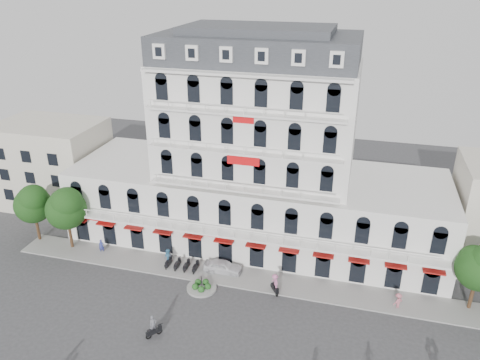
% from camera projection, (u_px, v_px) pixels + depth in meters
% --- Properties ---
extents(ground, '(120.00, 120.00, 0.00)m').
position_uv_depth(ground, '(211.00, 332.00, 43.96)').
color(ground, '#38383A').
rests_on(ground, ground).
extents(sidewalk, '(53.00, 4.00, 0.16)m').
position_uv_depth(sidewalk, '(236.00, 276.00, 51.85)').
color(sidewalk, gray).
rests_on(sidewalk, ground).
extents(main_building, '(45.00, 15.00, 25.80)m').
position_uv_depth(main_building, '(256.00, 164.00, 55.69)').
color(main_building, silver).
rests_on(main_building, ground).
extents(flank_building_west, '(14.00, 10.00, 12.00)m').
position_uv_depth(flank_building_west, '(53.00, 164.00, 66.25)').
color(flank_building_west, beige).
rests_on(flank_building_west, ground).
extents(traffic_island, '(3.20, 3.20, 1.60)m').
position_uv_depth(traffic_island, '(202.00, 287.00, 49.85)').
color(traffic_island, gray).
rests_on(traffic_island, ground).
extents(parked_scooter_row, '(4.40, 1.80, 1.10)m').
position_uv_depth(parked_scooter_row, '(182.00, 269.00, 53.22)').
color(parked_scooter_row, black).
rests_on(parked_scooter_row, ground).
extents(tree_west_outer, '(4.50, 4.48, 7.76)m').
position_uv_depth(tree_west_outer, '(33.00, 202.00, 56.74)').
color(tree_west_outer, '#382314').
rests_on(tree_west_outer, ground).
extents(tree_west_inner, '(4.76, 4.76, 8.25)m').
position_uv_depth(tree_west_inner, '(66.00, 207.00, 54.96)').
color(tree_west_inner, '#382314').
rests_on(tree_west_inner, ground).
extents(tree_east_inner, '(4.40, 4.37, 7.57)m').
position_uv_depth(tree_east_inner, '(480.00, 266.00, 44.86)').
color(tree_east_inner, '#382314').
rests_on(tree_east_inner, ground).
extents(parked_car, '(4.41, 1.88, 1.49)m').
position_uv_depth(parked_car, '(223.00, 266.00, 52.42)').
color(parked_car, silver).
rests_on(parked_car, ground).
extents(rider_west, '(1.22, 1.40, 2.35)m').
position_uv_depth(rider_west, '(153.00, 327.00, 43.04)').
color(rider_west, black).
rests_on(rider_west, ground).
extents(rider_center, '(1.26, 1.47, 2.35)m').
position_uv_depth(rider_center, '(275.00, 283.00, 48.80)').
color(rider_center, black).
rests_on(rider_center, ground).
extents(pedestrian_left, '(1.01, 0.74, 1.89)m').
position_uv_depth(pedestrian_left, '(168.00, 256.00, 53.91)').
color(pedestrian_left, navy).
rests_on(pedestrian_left, ground).
extents(pedestrian_mid, '(0.98, 0.56, 1.58)m').
position_uv_depth(pedestrian_mid, '(170.00, 258.00, 53.92)').
color(pedestrian_mid, '#4E4D53').
rests_on(pedestrian_mid, ground).
extents(pedestrian_right, '(1.32, 1.30, 1.82)m').
position_uv_depth(pedestrian_right, '(398.00, 301.00, 46.68)').
color(pedestrian_right, '#C06674').
rests_on(pedestrian_right, ground).
extents(pedestrian_far, '(0.75, 0.66, 1.74)m').
position_uv_depth(pedestrian_far, '(102.00, 246.00, 56.00)').
color(pedestrian_far, navy).
rests_on(pedestrian_far, ground).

